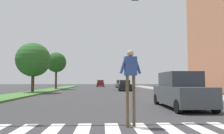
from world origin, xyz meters
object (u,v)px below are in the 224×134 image
Objects in this scene: sedan_distant at (120,84)px; sedan_far_horizon at (101,84)px; tree_far at (33,60)px; tree_distant at (56,62)px; suv_crossing at (181,91)px; sedan_midblock at (125,86)px; pedestrian_performer at (130,75)px.

sedan_distant is 1.04× the size of sedan_far_horizon.
tree_far is 10.92m from tree_distant.
suv_crossing is 20.03m from sedan_midblock.
pedestrian_performer is 5.70m from suv_crossing.
pedestrian_performer is at bearing -88.32° from sedan_far_horizon.
tree_distant is 28.26m from suv_crossing.
suv_crossing is at bearing -63.77° from tree_distant.
tree_far reaches higher than suv_crossing.
pedestrian_performer reaches higher than sedan_far_horizon.
tree_far is 1.30× the size of sedan_midblock.
pedestrian_performer is (9.34, -18.75, -2.39)m from tree_far.
suv_crossing reaches higher than sedan_distant.
suv_crossing is (3.39, 4.52, -0.73)m from pedestrian_performer.
suv_crossing is at bearing -83.57° from sedan_far_horizon.
tree_distant is 1.37× the size of suv_crossing.
tree_far is 1.30× the size of suv_crossing.
suv_crossing is at bearing -48.16° from tree_far.
tree_distant is 1.37× the size of sedan_midblock.
pedestrian_performer is at bearing -95.75° from sedan_midblock.
sedan_midblock is (11.81, 5.79, -3.30)m from tree_far.
pedestrian_performer is at bearing -63.51° from tree_far.
suv_crossing is (12.38, -25.12, -3.77)m from tree_distant.
tree_distant reaches higher than tree_far.
tree_far is 13.56m from sedan_midblock.
sedan_distant is (3.03, 38.49, -0.88)m from pedestrian_performer.
sedan_far_horizon is at bearing 91.68° from pedestrian_performer.
sedan_far_horizon is (7.61, 17.18, -3.91)m from tree_distant.
sedan_far_horizon is (-1.37, 46.83, -0.87)m from pedestrian_performer.
sedan_midblock is at bearing 26.11° from tree_far.
pedestrian_performer is 0.54× the size of sedan_midblock.
tree_far is 21.08m from pedestrian_performer.
tree_distant is 2.54× the size of pedestrian_performer.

